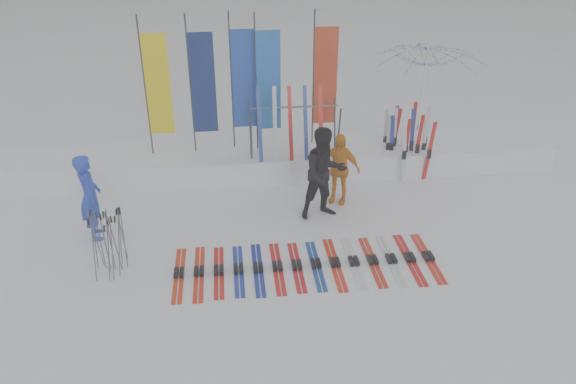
{
  "coord_description": "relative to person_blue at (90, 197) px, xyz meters",
  "views": [
    {
      "loc": [
        -0.88,
        -7.81,
        6.02
      ],
      "look_at": [
        0.2,
        1.6,
        1.0
      ],
      "focal_mm": 35.0,
      "sensor_mm": 36.0,
      "label": 1
    }
  ],
  "objects": [
    {
      "name": "ground",
      "position": [
        3.59,
        -2.04,
        -0.88
      ],
      "size": [
        120.0,
        120.0,
        0.0
      ],
      "primitive_type": "plane",
      "color": "white",
      "rests_on": "ground"
    },
    {
      "name": "snow_bank",
      "position": [
        3.59,
        2.56,
        -0.58
      ],
      "size": [
        14.0,
        1.6,
        0.6
      ],
      "primitive_type": "cube",
      "color": "white",
      "rests_on": "ground"
    },
    {
      "name": "person_blue",
      "position": [
        0.0,
        0.0,
        0.0
      ],
      "size": [
        0.59,
        0.74,
        1.77
      ],
      "primitive_type": "imported",
      "rotation": [
        0.0,
        0.0,
        1.87
      ],
      "color": "#213AC1",
      "rests_on": "ground"
    },
    {
      "name": "person_black",
      "position": [
        4.62,
        0.3,
        0.1
      ],
      "size": [
        1.1,
        0.94,
        1.97
      ],
      "primitive_type": "imported",
      "rotation": [
        0.0,
        0.0,
        0.23
      ],
      "color": "black",
      "rests_on": "ground"
    },
    {
      "name": "person_yellow",
      "position": [
        5.04,
        0.89,
        -0.08
      ],
      "size": [
        1.01,
        0.77,
        1.6
      ],
      "primitive_type": "imported",
      "rotation": [
        0.0,
        0.0,
        -0.46
      ],
      "color": "orange",
      "rests_on": "ground"
    },
    {
      "name": "tent_canopy",
      "position": [
        7.91,
        3.99,
        0.48
      ],
      "size": [
        3.04,
        3.1,
        2.73
      ],
      "primitive_type": "imported",
      "rotation": [
        0.0,
        0.0,
        0.02
      ],
      "color": "white",
      "rests_on": "ground"
    },
    {
      "name": "ski_row",
      "position": [
        4.01,
        -1.5,
        -0.85
      ],
      "size": [
        4.77,
        1.69,
        0.07
      ],
      "color": "red",
      "rests_on": "ground"
    },
    {
      "name": "pole_cluster",
      "position": [
        0.52,
        -1.22,
        -0.28
      ],
      "size": [
        0.6,
        0.68,
        1.25
      ],
      "color": "#595B60",
      "rests_on": "ground"
    },
    {
      "name": "feather_flags",
      "position": [
        3.03,
        2.72,
        1.36
      ],
      "size": [
        4.44,
        0.27,
        3.2
      ],
      "color": "#383A3F",
      "rests_on": "ground"
    },
    {
      "name": "ski_rack",
      "position": [
        4.22,
        2.16,
        0.5
      ],
      "size": [
        2.04,
        0.8,
        1.23
      ],
      "color": "#383A3F",
      "rests_on": "ground"
    },
    {
      "name": "upright_skis",
      "position": [
        6.94,
        2.22,
        -0.11
      ],
      "size": [
        1.05,
        1.14,
        1.67
      ],
      "color": "red",
      "rests_on": "ground"
    }
  ]
}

